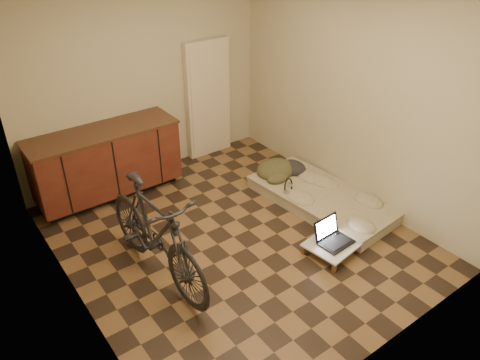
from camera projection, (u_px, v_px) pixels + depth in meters
room_shell at (233, 134)px, 4.68m from camera, size 3.50×4.00×2.60m
cabinets at (106, 162)px, 5.90m from camera, size 1.84×0.62×0.91m
appliance_panel at (208, 99)px, 6.74m from camera, size 0.70×0.10×1.70m
bicycle at (155, 229)px, 4.51m from camera, size 0.62×1.83×1.16m
futon at (322, 198)px, 5.90m from camera, size 1.04×1.93×0.16m
clothing_pile at (281, 164)px, 6.25m from camera, size 0.62×0.53×0.23m
headphones at (288, 186)px, 5.86m from camera, size 0.29×0.28×0.15m
lap_desk at (337, 240)px, 5.12m from camera, size 0.78×0.56×0.12m
laptop at (333, 237)px, 5.06m from camera, size 0.37×0.34×0.24m
mouse at (351, 227)px, 5.29m from camera, size 0.08×0.11×0.03m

